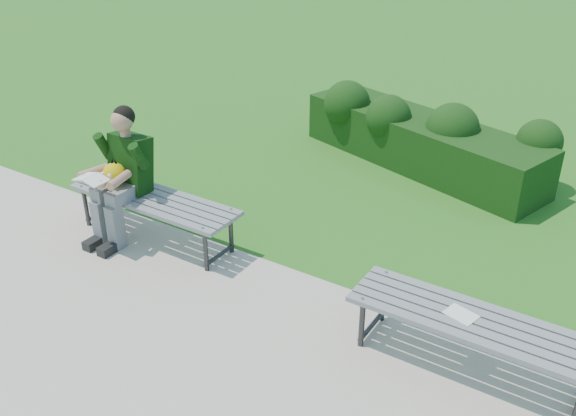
{
  "coord_description": "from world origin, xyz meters",
  "views": [
    {
      "loc": [
        2.79,
        -4.19,
        3.31
      ],
      "look_at": [
        0.21,
        -0.15,
        0.74
      ],
      "focal_mm": 40.0,
      "sensor_mm": 36.0,
      "label": 1
    }
  ],
  "objects_px": {
    "bench_left": "(154,203)",
    "bench_right": "(474,326)",
    "paper_sheet": "(461,315)",
    "seated_boy": "(121,171)",
    "hedge": "(421,135)"
  },
  "relations": [
    {
      "from": "bench_left",
      "to": "hedge",
      "type": "bearing_deg",
      "value": 64.2
    },
    {
      "from": "hedge",
      "to": "seated_boy",
      "type": "height_order",
      "value": "seated_boy"
    },
    {
      "from": "seated_boy",
      "to": "paper_sheet",
      "type": "height_order",
      "value": "seated_boy"
    },
    {
      "from": "hedge",
      "to": "seated_boy",
      "type": "relative_size",
      "value": 2.51
    },
    {
      "from": "bench_left",
      "to": "seated_boy",
      "type": "relative_size",
      "value": 1.37
    },
    {
      "from": "hedge",
      "to": "paper_sheet",
      "type": "xyz_separation_m",
      "value": [
        1.63,
        -3.28,
        0.08
      ]
    },
    {
      "from": "bench_left",
      "to": "bench_right",
      "type": "height_order",
      "value": "same"
    },
    {
      "from": "bench_left",
      "to": "bench_right",
      "type": "xyz_separation_m",
      "value": [
        3.23,
        -0.18,
        0.0
      ]
    },
    {
      "from": "bench_right",
      "to": "paper_sheet",
      "type": "bearing_deg",
      "value": 180.0
    },
    {
      "from": "paper_sheet",
      "to": "bench_left",
      "type": "bearing_deg",
      "value": 176.72
    },
    {
      "from": "hedge",
      "to": "paper_sheet",
      "type": "height_order",
      "value": "hedge"
    },
    {
      "from": "bench_left",
      "to": "bench_right",
      "type": "relative_size",
      "value": 1.0
    },
    {
      "from": "bench_left",
      "to": "bench_right",
      "type": "distance_m",
      "value": 3.23
    },
    {
      "from": "bench_right",
      "to": "seated_boy",
      "type": "distance_m",
      "value": 3.54
    },
    {
      "from": "hedge",
      "to": "paper_sheet",
      "type": "bearing_deg",
      "value": -63.6
    }
  ]
}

